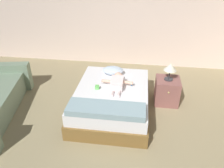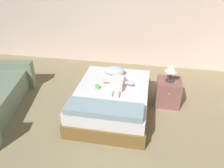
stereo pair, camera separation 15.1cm
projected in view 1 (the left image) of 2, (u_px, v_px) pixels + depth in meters
name	position (u px, v px, depth m)	size (l,w,h in m)	color
ground_plane	(112.00, 146.00, 3.32)	(8.00, 8.00, 0.00)	#958662
wall_behind_bed	(129.00, 10.00, 5.19)	(8.00, 0.12, 2.72)	beige
bed	(112.00, 100.00, 3.97)	(1.29, 1.73, 0.47)	brown
pillow	(113.00, 70.00, 4.29)	(0.41, 0.27, 0.16)	silver
baby	(117.00, 82.00, 3.91)	(0.56, 0.67, 0.16)	white
toothbrush	(130.00, 84.00, 4.00)	(0.07, 0.14, 0.02)	#278CEA
nightstand	(167.00, 91.00, 4.21)	(0.44, 0.47, 0.49)	#88544F
lamp	(170.00, 68.00, 3.96)	(0.23, 0.23, 0.32)	#333338
blanket	(106.00, 109.00, 3.27)	(1.16, 0.37, 0.10)	#86A2AC
toy_block	(97.00, 87.00, 3.84)	(0.07, 0.07, 0.07)	#64C85A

